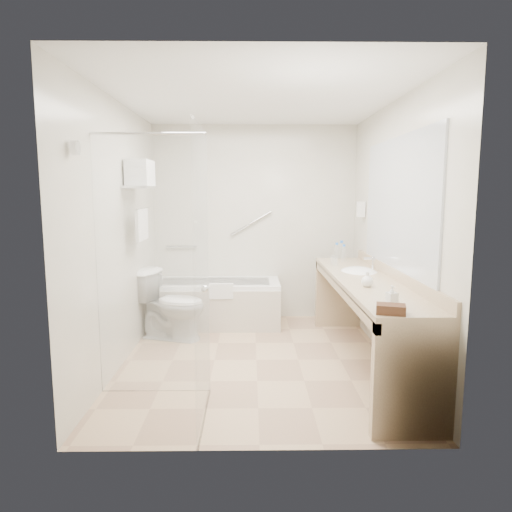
{
  "coord_description": "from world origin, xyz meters",
  "views": [
    {
      "loc": [
        -0.06,
        -4.34,
        1.65
      ],
      "look_at": [
        0.0,
        0.3,
        1.0
      ],
      "focal_mm": 32.0,
      "sensor_mm": 36.0,
      "label": 1
    }
  ],
  "objects_px": {
    "amenity_basket": "(391,309)",
    "water_bottle_left": "(344,254)",
    "bathtub": "(215,303)",
    "vanity_counter": "(365,300)",
    "toilet": "(172,305)"
  },
  "relations": [
    {
      "from": "amenity_basket",
      "to": "water_bottle_left",
      "type": "distance_m",
      "value": 2.32
    },
    {
      "from": "bathtub",
      "to": "amenity_basket",
      "type": "height_order",
      "value": "amenity_basket"
    },
    {
      "from": "vanity_counter",
      "to": "toilet",
      "type": "height_order",
      "value": "vanity_counter"
    },
    {
      "from": "vanity_counter",
      "to": "water_bottle_left",
      "type": "distance_m",
      "value": 1.1
    },
    {
      "from": "water_bottle_left",
      "to": "amenity_basket",
      "type": "bearing_deg",
      "value": -93.88
    },
    {
      "from": "water_bottle_left",
      "to": "bathtub",
      "type": "bearing_deg",
      "value": 167.9
    },
    {
      "from": "bathtub",
      "to": "toilet",
      "type": "bearing_deg",
      "value": -129.87
    },
    {
      "from": "vanity_counter",
      "to": "toilet",
      "type": "distance_m",
      "value": 2.16
    },
    {
      "from": "vanity_counter",
      "to": "amenity_basket",
      "type": "bearing_deg",
      "value": -96.81
    },
    {
      "from": "vanity_counter",
      "to": "water_bottle_left",
      "type": "bearing_deg",
      "value": 89.6
    },
    {
      "from": "amenity_basket",
      "to": "water_bottle_left",
      "type": "xyz_separation_m",
      "value": [
        0.16,
        2.31,
        0.06
      ]
    },
    {
      "from": "bathtub",
      "to": "toilet",
      "type": "distance_m",
      "value": 0.71
    },
    {
      "from": "vanity_counter",
      "to": "water_bottle_left",
      "type": "height_order",
      "value": "water_bottle_left"
    },
    {
      "from": "bathtub",
      "to": "amenity_basket",
      "type": "bearing_deg",
      "value": -62.49
    },
    {
      "from": "vanity_counter",
      "to": "toilet",
      "type": "relative_size",
      "value": 3.43
    }
  ]
}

